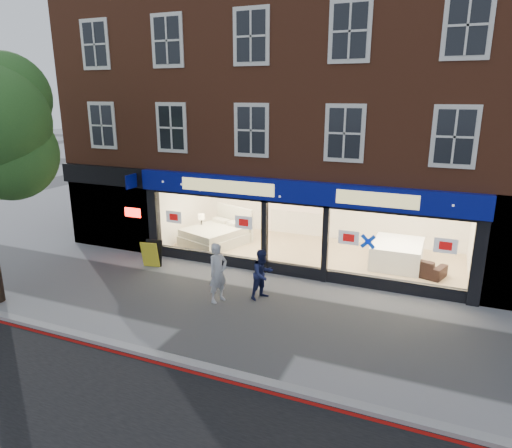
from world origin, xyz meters
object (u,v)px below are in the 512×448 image
Objects in this scene: a_board at (152,254)px; pedestrian_blue at (263,274)px; display_bed at (216,234)px; pedestrian_grey at (218,273)px; mattress_stack at (397,254)px; sofa at (414,264)px.

pedestrian_blue is at bearing -21.35° from a_board.
display_bed is 3.00× the size of a_board.
pedestrian_blue is (1.13, 0.69, -0.13)m from pedestrian_grey.
pedestrian_blue reaches higher than a_board.
display_bed is at bearing -177.21° from mattress_stack.
pedestrian_blue is (4.58, -0.89, 0.28)m from a_board.
pedestrian_grey is (3.46, -1.58, 0.41)m from a_board.
mattress_stack is at bearing 21.91° from display_bed.
sofa is (7.58, -0.16, -0.08)m from display_bed.
display_bed is 1.42× the size of sofa.
mattress_stack is 8.66m from a_board.
display_bed is 7.58m from sofa.
pedestrian_blue reaches higher than display_bed.
sofa is 2.11× the size of a_board.
a_board is at bearing 107.34° from pedestrian_blue.
pedestrian_blue reaches higher than sofa.
pedestrian_blue is at bearing -129.19° from mattress_stack.
display_bed is 5.17m from pedestrian_grey.
display_bed is 1.89× the size of pedestrian_blue.
mattress_stack is (6.98, 0.34, 0.04)m from display_bed.
pedestrian_grey is (-5.14, -4.38, 0.50)m from sofa.
sofa is at bearing -27.45° from pedestrian_grey.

